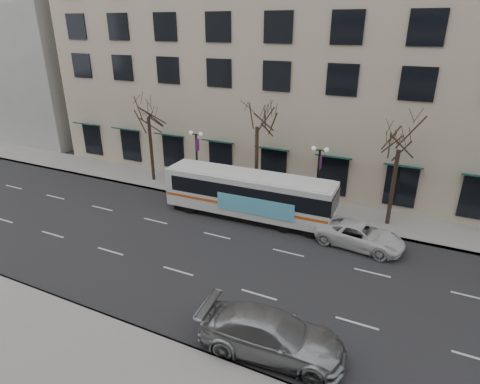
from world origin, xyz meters
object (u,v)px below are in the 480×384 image
Objects in this scene: tree_far_mid at (257,114)px; lamp_post_right at (318,178)px; tree_far_left at (147,106)px; lamp_post_left at (197,159)px; city_bus at (250,194)px; silver_car at (272,335)px; white_pickup at (360,235)px; tree_far_right at (401,136)px.

lamp_post_right is at bearing -6.83° from tree_far_mid.
tree_far_left is 6.29m from lamp_post_left.
tree_far_mid reaches higher than lamp_post_left.
silver_car is at bearing -63.10° from city_bus.
tree_far_left is at bearing 177.71° from lamp_post_right.
white_pickup is (18.74, -3.75, -5.94)m from tree_far_left.
tree_far_right is at bearing 2.29° from lamp_post_left.
lamp_post_right is 14.16m from silver_car.
white_pickup is (1.73, 10.72, -0.16)m from silver_car.
city_bus is (0.79, -3.00, -5.09)m from tree_far_mid.
white_pickup is at bearing -11.33° from tree_far_left.
lamp_post_left is (-4.99, -0.60, -3.96)m from tree_far_mid.
city_bus is 2.27× the size of white_pickup.
tree_far_right is 0.65× the size of city_bus.
lamp_post_left is at bearing 83.21° from white_pickup.
tree_far_right is 15.40m from lamp_post_left.
silver_car is (-3.00, -14.47, -5.51)m from tree_far_right.
tree_far_mid is 1.36× the size of silver_car.
tree_far_mid is 1.06× the size of tree_far_right.
white_pickup is at bearing -6.96° from city_bus.
lamp_post_left reaches higher than silver_car.
lamp_post_left and lamp_post_right have the same top height.
lamp_post_left is at bearing -177.71° from tree_far_right.
white_pickup is (13.73, -3.15, -2.19)m from lamp_post_left.
tree_far_mid is at bearing 180.00° from tree_far_right.
silver_car is at bearing -81.81° from lamp_post_right.
lamp_post_left is at bearing 155.90° from city_bus.
lamp_post_right is 5.35m from white_pickup.
tree_far_left is at bearing 180.00° from tree_far_right.
white_pickup is (3.73, -3.15, -2.19)m from lamp_post_right.
lamp_post_right is (15.01, -0.60, -3.75)m from tree_far_left.
tree_far_left is at bearing 162.91° from city_bus.
lamp_post_left reaches higher than city_bus.
tree_far_right is at bearing 6.85° from lamp_post_right.
lamp_post_right is at bearing 0.00° from lamp_post_left.
lamp_post_left is at bearing 180.00° from lamp_post_right.
lamp_post_right is 0.96× the size of white_pickup.
lamp_post_right is 4.98m from city_bus.
tree_far_left is 1.60× the size of lamp_post_left.
tree_far_mid is at bearing 6.85° from lamp_post_left.
lamp_post_left is at bearing 35.95° from silver_car.
tree_far_mid reaches higher than tree_far_right.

